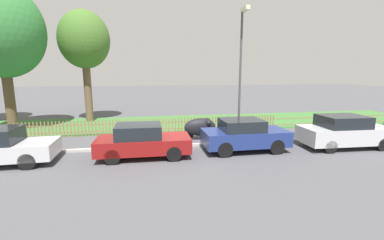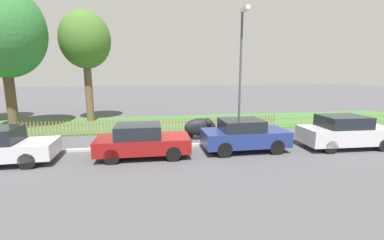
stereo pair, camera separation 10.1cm
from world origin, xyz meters
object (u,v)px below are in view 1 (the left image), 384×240
object	(u,v)px
parked_car_red_compact	(244,135)
tree_mid_park	(84,41)
parked_car_white_van	(345,132)
covered_motorcycle	(201,127)
street_lamp	(241,62)
tree_behind_motorcycle	(1,31)
parked_car_navy_estate	(142,141)

from	to	relation	value
parked_car_red_compact	tree_mid_park	world-z (taller)	tree_mid_park
parked_car_white_van	tree_mid_park	bearing A→B (deg)	147.58
covered_motorcycle	tree_mid_park	bearing A→B (deg)	135.45
parked_car_red_compact	street_lamp	world-z (taller)	street_lamp
tree_behind_motorcycle	street_lamp	bearing A→B (deg)	-20.67
tree_mid_park	parked_car_white_van	bearing A→B (deg)	-34.37
parked_car_navy_estate	parked_car_white_van	xyz separation A→B (m)	(9.32, -0.14, 0.06)
parked_car_red_compact	street_lamp	bearing A→B (deg)	77.66
parked_car_red_compact	tree_behind_motorcycle	xyz separation A→B (m)	(-12.38, 6.35, 5.07)
tree_mid_park	street_lamp	xyz separation A→B (m)	(8.75, -7.24, -1.65)
parked_car_navy_estate	covered_motorcycle	size ratio (longest dim) A/B	2.11
parked_car_red_compact	tree_mid_park	distance (m)	13.12
parked_car_navy_estate	tree_mid_park	xyz separation A→B (m)	(-3.94, 8.93, 4.94)
parked_car_navy_estate	tree_behind_motorcycle	size ratio (longest dim) A/B	0.45
covered_motorcycle	tree_mid_park	world-z (taller)	tree_mid_park
street_lamp	parked_car_red_compact	bearing A→B (deg)	-101.91
parked_car_red_compact	tree_mid_park	xyz separation A→B (m)	(-8.42, 8.79, 4.90)
street_lamp	tree_behind_motorcycle	bearing A→B (deg)	159.33
parked_car_white_van	street_lamp	world-z (taller)	street_lamp
parked_car_white_van	street_lamp	bearing A→B (deg)	159.85
street_lamp	covered_motorcycle	bearing A→B (deg)	157.90
parked_car_white_van	tree_behind_motorcycle	bearing A→B (deg)	160.89
covered_motorcycle	street_lamp	bearing A→B (deg)	-23.44
parked_car_red_compact	covered_motorcycle	xyz separation A→B (m)	(-1.51, 2.30, -0.06)
parked_car_navy_estate	parked_car_white_van	bearing A→B (deg)	-0.30
parked_car_navy_estate	tree_mid_park	distance (m)	10.94
parked_car_white_van	covered_motorcycle	distance (m)	6.86
tree_behind_motorcycle	street_lamp	size ratio (longest dim) A/B	1.32
tree_behind_motorcycle	street_lamp	xyz separation A→B (m)	(12.70, -4.79, -1.81)
parked_car_navy_estate	parked_car_red_compact	xyz separation A→B (m)	(4.48, 0.14, 0.04)
parked_car_white_van	tree_mid_park	world-z (taller)	tree_mid_park
covered_motorcycle	tree_mid_park	xyz separation A→B (m)	(-6.91, 6.49, 4.97)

